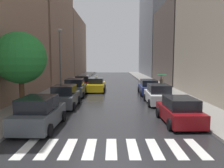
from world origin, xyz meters
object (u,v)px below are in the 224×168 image
at_px(parked_car_right_second, 158,95).
at_px(street_tree_left, 20,58).
at_px(pedestrian_near_tree, 162,79).
at_px(parked_car_left_nearest, 39,114).
at_px(taxi_midroad, 97,85).
at_px(parked_car_left_second, 65,97).
at_px(parked_car_right_nearest, 179,111).
at_px(parked_car_left_third, 75,88).
at_px(parked_car_right_third, 149,87).
at_px(parked_car_left_fourth, 83,83).
at_px(lamp_post_left, 60,56).

distance_m(parked_car_right_second, street_tree_left, 11.18).
xyz_separation_m(parked_car_right_second, pedestrian_near_tree, (1.48, 5.36, 0.88)).
bearing_deg(parked_car_left_nearest, taxi_midroad, -6.80).
height_order(parked_car_left_second, parked_car_right_nearest, parked_car_left_second).
relative_size(parked_car_left_nearest, street_tree_left, 0.74).
distance_m(taxi_midroad, street_tree_left, 11.60).
height_order(parked_car_left_second, parked_car_right_second, parked_car_left_second).
relative_size(pedestrian_near_tree, street_tree_left, 0.36).
distance_m(parked_car_left_third, parked_car_right_third, 7.86).
distance_m(parked_car_left_fourth, parked_car_right_third, 8.94).
relative_size(parked_car_left_nearest, lamp_post_left, 0.60).
distance_m(parked_car_left_fourth, lamp_post_left, 5.82).
distance_m(parked_car_left_third, lamp_post_left, 3.89).
bearing_deg(parked_car_right_second, street_tree_left, 104.82).
relative_size(parked_car_right_second, lamp_post_left, 0.62).
bearing_deg(street_tree_left, pedestrian_near_tree, 33.68).
bearing_deg(parked_car_right_nearest, parked_car_right_second, -0.95).
distance_m(parked_car_left_fourth, parked_car_right_second, 12.43).
bearing_deg(pedestrian_near_tree, parked_car_right_third, -69.70).
bearing_deg(parked_car_left_fourth, pedestrian_near_tree, -117.21).
bearing_deg(taxi_midroad, parked_car_right_third, -111.51).
height_order(parked_car_right_third, lamp_post_left, lamp_post_left).
relative_size(parked_car_right_third, street_tree_left, 0.83).
bearing_deg(parked_car_left_second, pedestrian_near_tree, -54.83).
xyz_separation_m(parked_car_left_fourth, parked_car_right_nearest, (7.69, -15.52, -0.07)).
relative_size(parked_car_right_second, parked_car_right_third, 0.92).
relative_size(parked_car_left_second, parked_car_left_fourth, 0.90).
relative_size(parked_car_left_fourth, street_tree_left, 0.83).
distance_m(parked_car_right_third, pedestrian_near_tree, 1.69).
relative_size(parked_car_left_second, parked_car_right_second, 0.98).
bearing_deg(parked_car_left_third, taxi_midroad, -31.04).
xyz_separation_m(parked_car_right_nearest, parked_car_right_second, (-0.02, 5.74, 0.05)).
bearing_deg(street_tree_left, parked_car_right_second, 13.87).
bearing_deg(parked_car_left_third, parked_car_left_fourth, -1.55).
relative_size(parked_car_left_second, parked_car_left_third, 0.97).
bearing_deg(street_tree_left, parked_car_left_third, 68.26).
height_order(parked_car_left_third, lamp_post_left, lamp_post_left).
bearing_deg(lamp_post_left, parked_car_left_second, -74.23).
bearing_deg(pedestrian_near_tree, taxi_midroad, -90.37).
bearing_deg(parked_car_left_nearest, parked_car_left_fourth, 0.87).
bearing_deg(lamp_post_left, taxi_midroad, 30.89).
distance_m(parked_car_left_nearest, pedestrian_near_tree, 15.24).
bearing_deg(parked_car_left_second, lamp_post_left, 15.21).
bearing_deg(parked_car_right_third, pedestrian_near_tree, -84.35).
distance_m(parked_car_right_nearest, lamp_post_left, 14.99).
xyz_separation_m(parked_car_right_second, street_tree_left, (-10.44, -2.58, 3.07)).
bearing_deg(lamp_post_left, parked_car_left_nearest, -82.19).
bearing_deg(lamp_post_left, parked_car_left_fourth, 67.64).
relative_size(parked_car_left_nearest, taxi_midroad, 0.88).
bearing_deg(pedestrian_near_tree, street_tree_left, -39.66).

